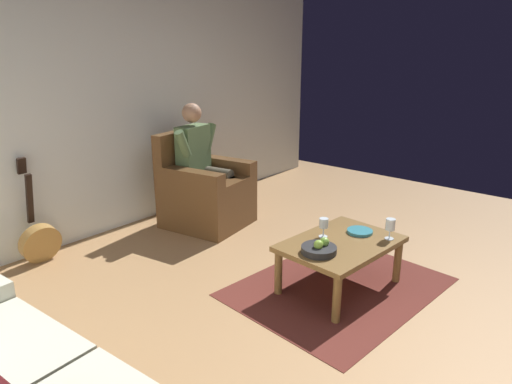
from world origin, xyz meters
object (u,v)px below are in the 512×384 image
Objects in this scene: fruit_bowl at (319,249)px; person_seated at (202,161)px; armchair at (204,193)px; wine_glass_far at (324,224)px; wine_glass_near at (390,226)px; coffee_table at (341,248)px; guitar at (39,239)px; decorative_dish at (360,231)px.

person_seated is at bearing -107.46° from fruit_bowl.
armchair is 0.77× the size of person_seated.
wine_glass_far is at bearing 70.73° from person_seated.
wine_glass_far is 0.60× the size of fruit_bowl.
wine_glass_near reaches higher than wine_glass_far.
coffee_table is at bearing 71.87° from armchair.
wine_glass_near reaches higher than fruit_bowl.
guitar is (1.56, -0.45, -0.14)m from armchair.
armchair reaches higher than wine_glass_near.
armchair is at bearing -100.28° from wine_glass_far.
wine_glass_far is at bearing -54.66° from wine_glass_near.
armchair is 1.82m from coffee_table.
person_seated is 6.24× the size of decorative_dish.
wine_glass_far is at bearing 70.59° from armchair.
fruit_bowl is (0.56, 1.79, -0.26)m from person_seated.
coffee_table is 0.42m from wine_glass_near.
person_seated is 1.70m from wine_glass_far.
wine_glass_far is (0.01, -0.15, 0.16)m from coffee_table.
armchair is 0.34m from person_seated.
person_seated is at bearing -90.07° from wine_glass_near.
guitar is 3.62× the size of fruit_bowl.
wine_glass_near is at bearing 98.50° from decorative_dish.
armchair is 1.05× the size of guitar.
decorative_dish is (-0.53, 0.05, -0.02)m from fruit_bowl.
person_seated is at bearing 164.26° from guitar.
decorative_dish is at bearing -81.50° from wine_glass_near.
guitar is at bearing -60.38° from coffee_table.
coffee_table is (0.28, 1.81, -0.35)m from person_seated.
fruit_bowl is at bearing -26.61° from wine_glass_near.
guitar reaches higher than wine_glass_far.
fruit_bowl is at bearing -3.77° from coffee_table.
wine_glass_near is 0.81× the size of decorative_dish.
fruit_bowl is at bearing 114.10° from guitar.
guitar is (1.56, -0.44, -0.48)m from person_seated.
person_seated is at bearing -100.14° from wine_glass_far.
fruit_bowl is 1.26× the size of decorative_dish.
person_seated is 1.90m from fruit_bowl.
wine_glass_near is 1.07× the size of wine_glass_far.
armchair is 6.33× the size of wine_glass_far.
guitar reaches higher than fruit_bowl.
wine_glass_far reaches higher than fruit_bowl.
armchair is 5.91× the size of wine_glass_near.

